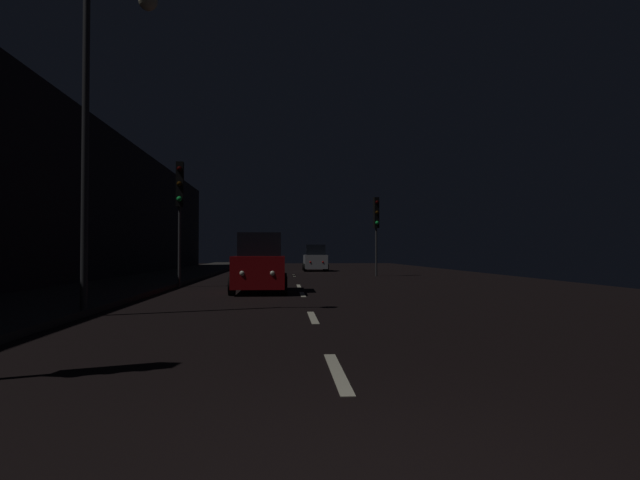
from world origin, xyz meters
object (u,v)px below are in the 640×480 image
object	(u,v)px
streetlamp_overhead	(105,101)
car_approaching_headlights	(260,265)
traffic_light_far_left	(180,195)
traffic_light_far_right	(376,219)
car_distant_taillights	(315,259)

from	to	relation	value
streetlamp_overhead	car_approaching_headlights	xyz separation A→B (m)	(3.28, 7.14, -4.00)
streetlamp_overhead	traffic_light_far_left	bearing A→B (deg)	91.37
traffic_light_far_right	streetlamp_overhead	size ratio (longest dim) A/B	0.64
traffic_light_far_right	car_approaching_headlights	xyz separation A→B (m)	(-6.57, -12.54, -2.54)
streetlamp_overhead	car_distant_taillights	size ratio (longest dim) A/B	1.86
streetlamp_overhead	car_distant_taillights	distance (m)	29.77
traffic_light_far_left	car_approaching_headlights	size ratio (longest dim) A/B	1.22
traffic_light_far_left	streetlamp_overhead	xyz separation A→B (m)	(0.24, -10.07, 1.11)
traffic_light_far_left	car_distant_taillights	world-z (taller)	traffic_light_far_left
traffic_light_far_right	car_distant_taillights	bearing A→B (deg)	-168.20
traffic_light_far_left	streetlamp_overhead	distance (m)	10.13
traffic_light_far_left	car_approaching_headlights	distance (m)	5.41
traffic_light_far_right	traffic_light_far_left	xyz separation A→B (m)	(-10.09, -9.61, 0.35)
traffic_light_far_left	car_approaching_headlights	bearing A→B (deg)	45.88
streetlamp_overhead	car_approaching_headlights	size ratio (longest dim) A/B	1.76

